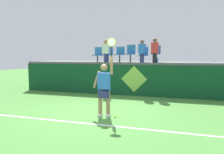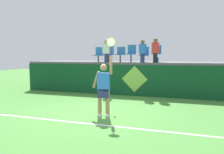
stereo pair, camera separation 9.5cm
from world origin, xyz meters
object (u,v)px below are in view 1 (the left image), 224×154
Objects in this scene: tennis_player at (104,87)px; stadium_chair_1 at (109,53)px; stadium_chair_2 at (120,53)px; spectator_0 at (142,51)px; stadium_chair_5 at (156,53)px; spectator_2 at (155,50)px; tennis_ball at (115,117)px; water_bottle at (157,60)px; stadium_chair_4 at (143,54)px; spectator_1 at (106,50)px; stadium_chair_0 at (98,54)px; stadium_chair_3 at (131,52)px.

stadium_chair_1 is (-1.33, 4.48, 1.14)m from tennis_player.
stadium_chair_2 is 0.73× the size of spectator_0.
stadium_chair_5 reaches higher than stadium_chair_2.
spectator_2 reaches higher than stadium_chair_2.
water_bottle is at bearing 78.28° from tennis_ball.
stadium_chair_4 is 1.91m from spectator_1.
spectator_2 reaches higher than stadium_chair_1.
spectator_0 is (2.44, -0.45, 0.15)m from stadium_chair_0.
stadium_chair_5 is (3.06, -0.00, 0.06)m from stadium_chair_0.
spectator_1 reaches higher than water_bottle.
spectator_2 is at bearing -37.54° from stadium_chair_4.
tennis_ball is 0.27× the size of water_bottle.
stadium_chair_2 is 0.69× the size of spectator_2.
water_bottle is at bearing 32.06° from spectator_2.
spectator_2 reaches higher than stadium_chair_5.
stadium_chair_0 is 0.99× the size of stadium_chair_2.
spectator_2 reaches higher than spectator_1.
stadium_chair_2 is 0.79m from spectator_1.
stadium_chair_4 is (1.85, -0.01, -0.05)m from stadium_chair_1.
water_bottle is 0.31× the size of stadium_chair_0.
stadium_chair_5 is (2.46, -0.01, 0.02)m from stadium_chair_1.
tennis_player is 4.81m from stadium_chair_1.
spectator_0 reaches higher than tennis_ball.
tennis_player is 5.00m from stadium_chair_0.
stadium_chair_5 reaches higher than water_bottle.
spectator_1 reaches higher than stadium_chair_4.
spectator_1 is (0.59, -0.46, 0.17)m from stadium_chair_0.
stadium_chair_1 is (-1.73, 4.56, 2.05)m from tennis_ball.
water_bottle is 0.89m from stadium_chair_4.
stadium_chair_0 is 0.69× the size of spectator_1.
stadium_chair_3 is at bearing 21.02° from spectator_1.
water_bottle is 0.87m from spectator_0.
spectator_0 is (0.52, 4.03, 1.25)m from tennis_player.
tennis_player reaches higher than tennis_ball.
spectator_2 is at bearing -0.41° from spectator_1.
stadium_chair_0 is 0.93× the size of stadium_chair_5.
spectator_1 reaches higher than stadium_chair_0.
stadium_chair_1 is at bearing 166.24° from spectator_0.
tennis_player is 4.25m from spectator_0.
tennis_player is at bearing 169.32° from tennis_ball.
tennis_ball is at bearing -99.22° from stadium_chair_5.
spectator_1 is at bearing -37.62° from stadium_chair_0.
stadium_chair_5 is at bearing -0.17° from stadium_chair_1.
tennis_player is 4.64m from stadium_chair_4.
water_bottle reaches higher than tennis_ball.
stadium_chair_1 is at bearing 169.01° from spectator_2.
tennis_ball is 0.08× the size of stadium_chair_0.
water_bottle is (1.25, 4.08, 0.80)m from tennis_player.
stadium_chair_5 is at bearing 0.03° from stadium_chair_2.
stadium_chair_2 reaches higher than stadium_chair_4.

